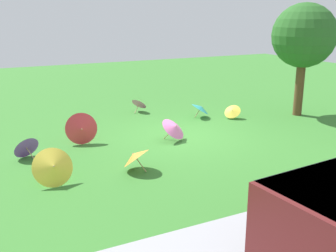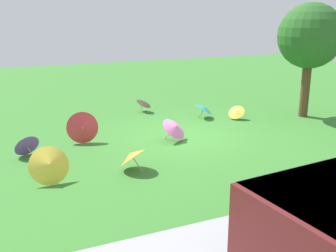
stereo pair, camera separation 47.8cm
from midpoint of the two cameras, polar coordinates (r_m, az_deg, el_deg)
The scene contains 10 objects.
ground at distance 12.71m, azimuth 3.34°, elevation -1.48°, with size 40.00×40.00×0.00m, color #387A2D.
shade_tree at distance 15.66m, azimuth 20.56°, elevation 11.89°, with size 2.35×2.35×4.17m.
parasol_yellow_0 at distance 14.89m, azimuth 10.66°, elevation 2.03°, with size 0.75×0.78×0.53m.
parasol_purple_0 at distance 11.45m, azimuth -18.58°, elevation -2.53°, with size 0.80×0.77×0.67m.
parasol_yellow_1 at distance 9.44m, azimuth -15.25°, elevation -5.43°, with size 0.93×0.84×0.89m.
parasol_pink_1 at distance 12.12m, azimuth 2.17°, elevation -0.23°, with size 1.06×1.04×0.75m.
parasol_pink_2 at distance 15.80m, azimuth -2.59°, elevation 3.32°, with size 0.76×0.79×0.60m.
parasol_orange_0 at distance 9.89m, azimuth -3.87°, elevation -4.25°, with size 1.01×1.01×0.68m.
parasol_red_0 at distance 12.11m, azimuth -11.05°, elevation -0.26°, with size 0.99×0.94×0.96m.
parasol_teal_1 at distance 14.90m, azimuth 6.20°, elevation 2.55°, with size 0.89×0.91×0.62m.
Camera 2 is at (5.41, 10.85, 3.79)m, focal length 42.53 mm.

